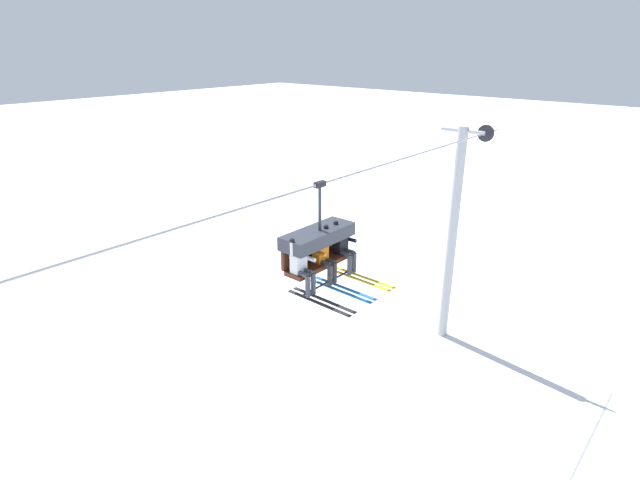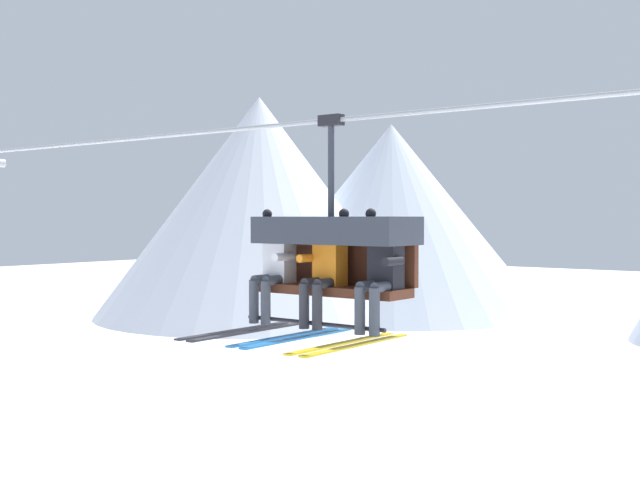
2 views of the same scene
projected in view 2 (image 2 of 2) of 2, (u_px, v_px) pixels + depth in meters
The scene contains 7 objects.
mountain_peak_west at pixel (259, 206), 57.57m from camera, with size 23.43×23.43×15.68m.
mountain_peak_central at pixel (391, 218), 60.36m from camera, with size 22.73×22.73×14.04m.
lift_cable at pixel (306, 123), 8.89m from camera, with size 19.55×0.05×0.05m.
chairlift_chair at pixel (335, 243), 8.77m from camera, with size 1.86×0.74×2.25m.
skier_white at pixel (272, 267), 9.05m from camera, with size 0.48×1.70×1.34m.
skier_orange at pixel (323, 269), 8.61m from camera, with size 0.48×1.70×1.34m.
skier_black at pixel (379, 272), 8.17m from camera, with size 0.48×1.70×1.34m.
Camera 2 is at (6.20, -7.77, 7.02)m, focal length 45.00 mm.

